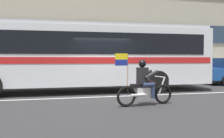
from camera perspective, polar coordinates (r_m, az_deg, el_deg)
name	(u,v)px	position (r m, az deg, el deg)	size (l,w,h in m)	color
ground_plane	(103,95)	(10.96, -1.99, -5.99)	(60.00, 60.00, 0.00)	#2B2B2D
sidewalk_curb	(88,82)	(15.95, -5.64, -3.08)	(28.00, 3.80, 0.15)	#B7B2A8
lane_center_stripe	(106,97)	(10.38, -1.33, -6.45)	(26.60, 0.14, 0.01)	silver
office_building_facade	(83,10)	(18.47, -6.69, 13.36)	(28.00, 0.89, 10.21)	gray
transit_bus	(82,53)	(11.90, -7.02, 3.76)	(12.46, 2.74, 3.22)	silver
motorcycle_with_rider	(145,86)	(8.49, 7.61, -3.94)	(2.18, 0.71, 1.78)	black
fire_hydrant	(93,77)	(14.86, -4.42, -1.76)	(0.22, 0.30, 0.75)	#4C8C3F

